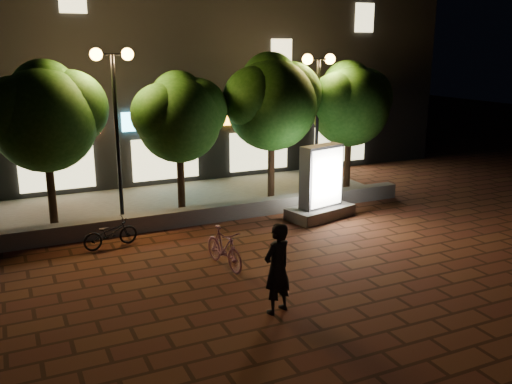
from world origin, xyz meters
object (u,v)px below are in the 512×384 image
tree_left (46,113)px  tree_mid (180,114)px  scooter_pink (224,248)px  street_lamp_left (114,91)px  rider (277,268)px  tree_right (272,99)px  street_lamp_right (318,88)px  scooter_parked (110,233)px  tree_far_right (350,101)px  ad_kiosk (321,189)px

tree_left → tree_mid: 4.00m
tree_left → scooter_pink: (3.46, -5.07, -2.94)m
street_lamp_left → rider: street_lamp_left is taller
tree_mid → tree_right: 3.32m
tree_mid → rider: size_ratio=2.35×
rider → tree_right: bearing=-135.9°
street_lamp_right → rider: size_ratio=2.60×
tree_mid → street_lamp_left: size_ratio=0.87×
street_lamp_left → tree_left: bearing=172.3°
tree_left → scooter_parked: (1.18, -2.46, -3.05)m
tree_far_right → tree_right: bearing=180.0°
street_lamp_left → street_lamp_right: 7.00m
tree_mid → scooter_pink: tree_mid is taller
tree_mid → street_lamp_left: (-2.05, -0.26, 0.81)m
ad_kiosk → scooter_pink: 4.99m
tree_mid → ad_kiosk: bearing=-34.3°
tree_left → scooter_pink: size_ratio=2.94×
tree_mid → scooter_pink: bearing=-96.0°
tree_mid → tree_right: tree_right is taller
tree_left → street_lamp_right: bearing=-1.7°
street_lamp_left → scooter_pink: size_ratio=3.11×
scooter_pink → scooter_parked: (-2.28, 2.61, -0.10)m
street_lamp_left → tree_mid: bearing=7.3°
street_lamp_right → scooter_parked: street_lamp_right is taller
ad_kiosk → scooter_parked: ad_kiosk is taller
ad_kiosk → rider: 6.67m
street_lamp_left → tree_right: bearing=2.8°
street_lamp_right → scooter_parked: bearing=-164.2°
street_lamp_left → rider: (1.61, -7.48, -3.07)m
tree_right → street_lamp_left: street_lamp_left is taller
tree_mid → scooter_parked: bearing=-138.8°
ad_kiosk → tree_left: bearing=161.7°
tree_right → street_lamp_left: size_ratio=0.98×
tree_far_right → street_lamp_left: 8.58m
scooter_pink → rider: (0.09, -2.67, 0.46)m
tree_far_right → ad_kiosk: tree_far_right is taller
tree_mid → ad_kiosk: (3.75, -2.56, -2.27)m
rider → tree_left: bearing=-85.5°
tree_left → street_lamp_right: size_ratio=0.98×
scooter_pink → scooter_parked: size_ratio=1.10×
tree_left → ad_kiosk: (7.75, -2.56, -2.50)m
ad_kiosk → scooter_parked: (-6.57, 0.10, -0.55)m
tree_mid → ad_kiosk: 5.08m
tree_left → rider: tree_left is taller
tree_right → scooter_parked: size_ratio=3.35×
tree_mid → scooter_pink: (-0.54, -5.07, -2.72)m
tree_left → scooter_pink: 6.81m
tree_far_right → scooter_pink: (-7.04, -5.07, -2.87)m
street_lamp_left → rider: size_ratio=2.71×
ad_kiosk → tree_right: bearing=99.9°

